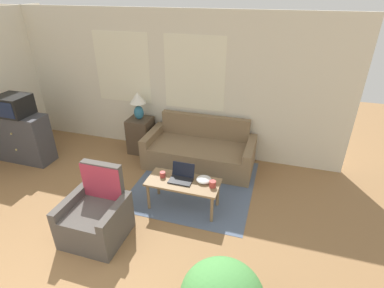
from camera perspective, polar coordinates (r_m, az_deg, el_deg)
wall_back at (r=5.67m, az=-5.65°, el=11.34°), size 6.64×0.06×2.60m
rug at (r=5.00m, az=0.53°, el=-7.64°), size 1.88×1.94×0.01m
couch at (r=5.42m, az=1.56°, el=-1.41°), size 1.92×0.88×0.84m
armchair at (r=4.14m, az=-17.62°, el=-13.10°), size 0.74×0.70×0.95m
tv_dresser at (r=6.27m, az=-29.47°, el=1.02°), size 1.00×0.43×0.91m
television at (r=6.05m, az=-30.87°, el=6.33°), size 0.52×0.46×0.35m
side_table at (r=5.90m, az=-9.72°, el=1.67°), size 0.43×0.43×0.68m
table_lamp at (r=5.64m, az=-10.26°, el=7.79°), size 0.30×0.30×0.52m
coffee_table at (r=4.32m, az=-1.70°, el=-7.75°), size 1.04×0.47×0.45m
laptop at (r=4.30m, az=-1.98°, el=-6.20°), size 0.33×0.27×0.22m
cup_navy at (r=4.16m, az=3.94°, el=-7.61°), size 0.09×0.09×0.09m
cup_yellow at (r=4.38m, az=-5.61°, el=-5.81°), size 0.08×0.08×0.08m
snack_bowl at (r=4.27m, az=2.27°, el=-6.78°), size 0.21×0.21×0.07m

